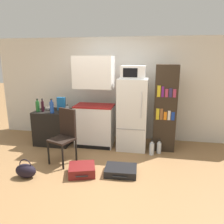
% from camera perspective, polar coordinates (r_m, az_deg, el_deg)
% --- Properties ---
extents(ground_plane, '(24.00, 24.00, 0.00)m').
position_cam_1_polar(ground_plane, '(3.92, -4.59, -16.25)').
color(ground_plane, olive).
extents(wall_back, '(6.40, 0.10, 2.44)m').
position_cam_1_polar(wall_back, '(5.36, 2.77, 5.97)').
color(wall_back, silver).
rests_on(wall_back, ground_plane).
extents(side_table, '(0.80, 0.63, 0.79)m').
position_cam_1_polar(side_table, '(5.30, -14.85, -3.76)').
color(side_table, black).
rests_on(side_table, ground_plane).
extents(kitchen_hutch, '(0.86, 0.53, 2.01)m').
position_cam_1_polar(kitchen_hutch, '(4.88, -4.62, 1.64)').
color(kitchen_hutch, white).
rests_on(kitchen_hutch, ground_plane).
extents(refrigerator, '(0.62, 0.59, 1.55)m').
position_cam_1_polar(refrigerator, '(4.75, 5.33, -0.63)').
color(refrigerator, silver).
rests_on(refrigerator, ground_plane).
extents(microwave, '(0.50, 0.40, 0.26)m').
position_cam_1_polar(microwave, '(4.60, 5.59, 10.34)').
color(microwave, silver).
rests_on(microwave, refrigerator).
extents(bookshelf, '(0.46, 0.40, 1.84)m').
position_cam_1_polar(bookshelf, '(4.79, 13.69, 0.96)').
color(bookshelf, '#2D2319').
rests_on(bookshelf, ground_plane).
extents(bottle_clear_short, '(0.08, 0.08, 0.14)m').
position_cam_1_polar(bottle_clear_short, '(5.06, -11.61, 0.94)').
color(bottle_clear_short, silver).
rests_on(bottle_clear_short, side_table).
extents(bottle_blue_soda, '(0.09, 0.09, 0.32)m').
position_cam_1_polar(bottle_blue_soda, '(4.95, -15.47, 1.27)').
color(bottle_blue_soda, '#1E47A3').
rests_on(bottle_blue_soda, side_table).
extents(bottle_green_tall, '(0.08, 0.08, 0.29)m').
position_cam_1_polar(bottle_green_tall, '(5.17, -18.86, 1.45)').
color(bottle_green_tall, '#1E6028').
rests_on(bottle_green_tall, side_table).
extents(bottle_wine_dark, '(0.06, 0.06, 0.30)m').
position_cam_1_polar(bottle_wine_dark, '(5.13, -17.69, 1.47)').
color(bottle_wine_dark, black).
rests_on(bottle_wine_dark, side_table).
extents(bowl, '(0.15, 0.15, 0.04)m').
position_cam_1_polar(bowl, '(5.38, -16.30, 0.99)').
color(bowl, silver).
rests_on(bowl, side_table).
extents(cereal_box, '(0.19, 0.07, 0.30)m').
position_cam_1_polar(cereal_box, '(5.15, -13.09, 2.11)').
color(cereal_box, '#1E66A8').
rests_on(cereal_box, side_table).
extents(chair, '(0.52, 0.52, 1.04)m').
position_cam_1_polar(chair, '(4.26, -12.17, -5.06)').
color(chair, black).
rests_on(chair, ground_plane).
extents(suitcase_large_flat, '(0.57, 0.45, 0.12)m').
position_cam_1_polar(suitcase_large_flat, '(3.94, 2.32, -15.01)').
color(suitcase_large_flat, black).
rests_on(suitcase_large_flat, ground_plane).
extents(suitcase_small_flat, '(0.54, 0.51, 0.16)m').
position_cam_1_polar(suitcase_small_flat, '(3.95, -7.85, -14.73)').
color(suitcase_small_flat, maroon).
rests_on(suitcase_small_flat, ground_plane).
extents(handbag, '(0.36, 0.20, 0.33)m').
position_cam_1_polar(handbag, '(4.08, -21.59, -14.04)').
color(handbag, black).
rests_on(handbag, ground_plane).
extents(water_bottle_front, '(0.10, 0.10, 0.32)m').
position_cam_1_polar(water_bottle_front, '(4.67, 10.33, -9.36)').
color(water_bottle_front, silver).
rests_on(water_bottle_front, ground_plane).
extents(water_bottle_middle, '(0.09, 0.09, 0.30)m').
position_cam_1_polar(water_bottle_middle, '(4.77, 12.18, -9.06)').
color(water_bottle_middle, silver).
rests_on(water_bottle_middle, ground_plane).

